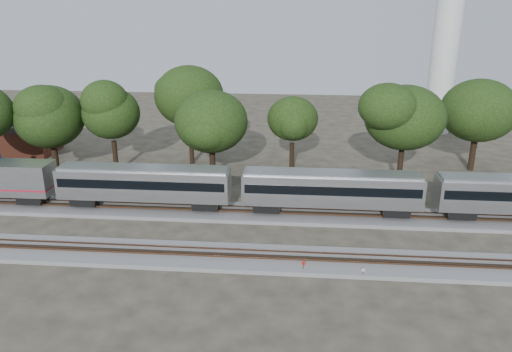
{
  "coord_description": "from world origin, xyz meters",
  "views": [
    {
      "loc": [
        6.5,
        -43.45,
        22.03
      ],
      "look_at": [
        2.28,
        5.0,
        4.85
      ],
      "focal_mm": 35.0,
      "sensor_mm": 36.0,
      "label": 1
    }
  ],
  "objects": [
    {
      "name": "tree_2",
      "position": [
        -17.85,
        18.57,
        8.11
      ],
      "size": [
        8.26,
        8.26,
        11.64
      ],
      "color": "black",
      "rests_on": "ground"
    },
    {
      "name": "tree_6",
      "position": [
        19.12,
        16.02,
        8.83
      ],
      "size": [
        8.99,
        8.99,
        12.67
      ],
      "color": "black",
      "rests_on": "ground"
    },
    {
      "name": "track_far",
      "position": [
        0.0,
        6.0,
        0.21
      ],
      "size": [
        160.0,
        5.0,
        0.73
      ],
      "color": "slate",
      "rests_on": "ground"
    },
    {
      "name": "switch_lever",
      "position": [
        5.46,
        -5.76,
        0.15
      ],
      "size": [
        0.5,
        0.31,
        0.3
      ],
      "primitive_type": "cube",
      "rotation": [
        0.0,
        0.0,
        -0.01
      ],
      "color": "#512D19",
      "rests_on": "ground"
    },
    {
      "name": "tree_4",
      "position": [
        -4.28,
        16.39,
        7.81
      ],
      "size": [
        7.96,
        7.96,
        11.22
      ],
      "color": "black",
      "rests_on": "ground"
    },
    {
      "name": "tree_7",
      "position": [
        30.24,
        23.77,
        8.25
      ],
      "size": [
        8.41,
        8.41,
        11.85
      ],
      "color": "black",
      "rests_on": "ground"
    },
    {
      "name": "train",
      "position": [
        20.35,
        6.0,
        3.39
      ],
      "size": [
        117.1,
        3.35,
        4.94
      ],
      "color": "#B9BBC0",
      "rests_on": "ground"
    },
    {
      "name": "track_near",
      "position": [
        0.0,
        -4.0,
        0.21
      ],
      "size": [
        160.0,
        5.0,
        0.73
      ],
      "color": "slate",
      "rests_on": "ground"
    },
    {
      "name": "tree_3",
      "position": [
        -8.48,
        23.36,
        9.65
      ],
      "size": [
        9.82,
        9.82,
        13.84
      ],
      "color": "black",
      "rests_on": "ground"
    },
    {
      "name": "ground",
      "position": [
        0.0,
        0.0,
        0.0
      ],
      "size": [
        160.0,
        160.0,
        0.0
      ],
      "primitive_type": "plane",
      "color": "#383328",
      "rests_on": "ground"
    },
    {
      "name": "switch_stand_red",
      "position": [
        7.28,
        -5.82,
        0.71
      ],
      "size": [
        0.35,
        0.13,
        1.11
      ],
      "rotation": [
        0.0,
        0.0,
        -0.29
      ],
      "color": "#512D19",
      "rests_on": "ground"
    },
    {
      "name": "switch_stand_white",
      "position": [
        12.25,
        -6.27,
        0.6
      ],
      "size": [
        0.3,
        0.1,
        0.95
      ],
      "rotation": [
        0.0,
        0.0,
        -0.23
      ],
      "color": "#512D19",
      "rests_on": "ground"
    },
    {
      "name": "tree_1",
      "position": [
        -25.56,
        17.19,
        7.8
      ],
      "size": [
        7.95,
        7.95,
        11.21
      ],
      "color": "black",
      "rests_on": "ground"
    },
    {
      "name": "brick_building",
      "position": [
        -35.22,
        26.11,
        2.4
      ],
      "size": [
        10.15,
        7.34,
        4.76
      ],
      "rotation": [
        0.0,
        0.0,
        0.04
      ],
      "color": "brown",
      "rests_on": "ground"
    },
    {
      "name": "tree_5",
      "position": [
        5.73,
        21.39,
        7.21
      ],
      "size": [
        7.35,
        7.35,
        10.36
      ],
      "color": "black",
      "rests_on": "ground"
    }
  ]
}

